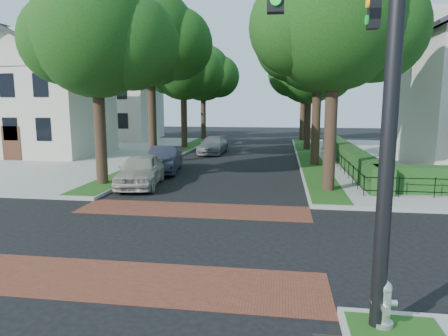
{
  "coord_description": "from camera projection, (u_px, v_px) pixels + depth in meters",
  "views": [
    {
      "loc": [
        3.35,
        -11.52,
        4.07
      ],
      "look_at": [
        1.13,
        3.71,
        1.6
      ],
      "focal_mm": 32.0,
      "sensor_mm": 36.0,
      "label": 1
    }
  ],
  "objects": [
    {
      "name": "ground",
      "position": [
        171.0,
        237.0,
        12.38
      ],
      "size": [
        120.0,
        120.0,
        0.0
      ],
      "primitive_type": "plane",
      "color": "black",
      "rests_on": "ground"
    },
    {
      "name": "sidewalk_nw",
      "position": [
        9.0,
        152.0,
        33.72
      ],
      "size": [
        30.0,
        30.0,
        0.15
      ],
      "primitive_type": "cube",
      "color": "gray",
      "rests_on": "ground"
    },
    {
      "name": "crosswalk_far",
      "position": [
        193.0,
        210.0,
        15.51
      ],
      "size": [
        9.0,
        2.2,
        0.01
      ],
      "primitive_type": "cube",
      "color": "brown",
      "rests_on": "ground"
    },
    {
      "name": "crosswalk_near",
      "position": [
        133.0,
        281.0,
        9.26
      ],
      "size": [
        9.0,
        2.2,
        0.01
      ],
      "primitive_type": "cube",
      "color": "brown",
      "rests_on": "ground"
    },
    {
      "name": "grass_strip_ne",
      "position": [
        309.0,
        156.0,
        30.25
      ],
      "size": [
        1.6,
        29.8,
        0.02
      ],
      "primitive_type": "cube",
      "color": "#214A15",
      "rests_on": "sidewalk_ne"
    },
    {
      "name": "grass_strip_nw",
      "position": [
        171.0,
        154.0,
        31.79
      ],
      "size": [
        1.6,
        29.8,
        0.02
      ],
      "primitive_type": "cube",
      "color": "#214A15",
      "rests_on": "sidewalk_nw"
    },
    {
      "name": "tree_right_near",
      "position": [
        337.0,
        22.0,
        17.44
      ],
      "size": [
        7.75,
        6.67,
        10.66
      ],
      "color": "black",
      "rests_on": "sidewalk_ne"
    },
    {
      "name": "tree_right_mid",
      "position": [
        320.0,
        41.0,
        25.21
      ],
      "size": [
        8.25,
        7.09,
        11.22
      ],
      "color": "black",
      "rests_on": "sidewalk_ne"
    },
    {
      "name": "tree_right_far",
      "position": [
        310.0,
        71.0,
        34.15
      ],
      "size": [
        7.25,
        6.23,
        9.74
      ],
      "color": "black",
      "rests_on": "sidewalk_ne"
    },
    {
      "name": "tree_right_back",
      "position": [
        305.0,
        74.0,
        42.9
      ],
      "size": [
        7.5,
        6.45,
        10.2
      ],
      "color": "black",
      "rests_on": "sidewalk_ne"
    },
    {
      "name": "tree_left_near",
      "position": [
        100.0,
        36.0,
        19.06
      ],
      "size": [
        7.5,
        6.45,
        10.2
      ],
      "color": "black",
      "rests_on": "sidewalk_nw"
    },
    {
      "name": "tree_left_mid",
      "position": [
        153.0,
        40.0,
        26.72
      ],
      "size": [
        8.0,
        6.88,
        11.48
      ],
      "color": "black",
      "rests_on": "sidewalk_nw"
    },
    {
      "name": "tree_left_far",
      "position": [
        185.0,
        70.0,
        35.68
      ],
      "size": [
        7.0,
        6.02,
        9.86
      ],
      "color": "black",
      "rests_on": "sidewalk_nw"
    },
    {
      "name": "tree_left_back",
      "position": [
        204.0,
        74.0,
        44.45
      ],
      "size": [
        7.75,
        6.66,
        10.44
      ],
      "color": "black",
      "rests_on": "sidewalk_nw"
    },
    {
      "name": "hedge_main_road",
      "position": [
        349.0,
        156.0,
        25.82
      ],
      "size": [
        1.0,
        18.0,
        1.2
      ],
      "primitive_type": "cube",
      "color": "#1B4016",
      "rests_on": "sidewalk_ne"
    },
    {
      "name": "fence_main_road",
      "position": [
        337.0,
        158.0,
        25.96
      ],
      "size": [
        0.06,
        18.0,
        0.9
      ],
      "primitive_type": null,
      "color": "black",
      "rests_on": "sidewalk_ne"
    },
    {
      "name": "house_left_near",
      "position": [
        41.0,
        92.0,
        31.37
      ],
      "size": [
        10.0,
        9.0,
        10.14
      ],
      "color": "beige",
      "rests_on": "sidewalk_nw"
    },
    {
      "name": "house_left_far",
      "position": [
        115.0,
        95.0,
        45.05
      ],
      "size": [
        10.0,
        9.0,
        10.14
      ],
      "color": "beige",
      "rests_on": "sidewalk_nw"
    },
    {
      "name": "traffic_signal",
      "position": [
        377.0,
        65.0,
        6.63
      ],
      "size": [
        2.17,
        2.0,
        8.0
      ],
      "color": "black",
      "rests_on": "sidewalk_se"
    },
    {
      "name": "parked_car_front",
      "position": [
        141.0,
        170.0,
        19.87
      ],
      "size": [
        2.58,
        4.99,
        1.62
      ],
      "primitive_type": "imported",
      "rotation": [
        0.0,
        0.0,
        0.14
      ],
      "color": "#B7B3A5",
      "rests_on": "ground"
    },
    {
      "name": "parked_car_middle",
      "position": [
        164.0,
        160.0,
        23.89
      ],
      "size": [
        2.28,
        4.91,
        1.56
      ],
      "primitive_type": "imported",
      "rotation": [
        0.0,
        0.0,
        0.14
      ],
      "color": "#222534",
      "rests_on": "ground"
    },
    {
      "name": "parked_car_rear",
      "position": [
        213.0,
        145.0,
        33.08
      ],
      "size": [
        2.14,
        4.9,
        1.4
      ],
      "primitive_type": "imported",
      "rotation": [
        0.0,
        0.0,
        -0.04
      ],
      "color": "gray",
      "rests_on": "ground"
    },
    {
      "name": "fire_hydrant",
      "position": [
        384.0,
        304.0,
        7.05
      ],
      "size": [
        0.48,
        0.51,
        0.89
      ],
      "rotation": [
        0.0,
        0.0,
        -0.41
      ],
      "color": "silver",
      "rests_on": "sidewalk_se"
    }
  ]
}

